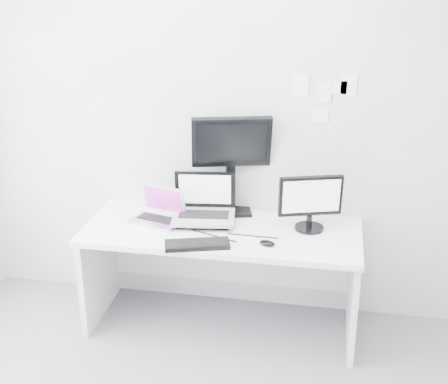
{
  "coord_description": "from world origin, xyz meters",
  "views": [
    {
      "loc": [
        0.67,
        -2.35,
        2.45
      ],
      "look_at": [
        0.02,
        1.23,
        1.0
      ],
      "focal_mm": 49.89,
      "sensor_mm": 36.0,
      "label": 1
    }
  ],
  "objects": [
    {
      "name": "dell_laptop",
      "position": [
        -0.13,
        1.32,
        0.9
      ],
      "size": [
        0.44,
        0.36,
        0.34
      ],
      "primitive_type": "cube",
      "rotation": [
        0.0,
        0.0,
        0.12
      ],
      "color": "#ACAFB3",
      "rests_on": "desk"
    },
    {
      "name": "wall_note_4",
      "position": [
        0.69,
        1.59,
        1.61
      ],
      "size": [
        0.09,
        0.0,
        0.08
      ],
      "primitive_type": "cube",
      "color": "white",
      "rests_on": "back_wall"
    },
    {
      "name": "mouse",
      "position": [
        0.32,
        1.07,
        0.75
      ],
      "size": [
        0.11,
        0.09,
        0.03
      ],
      "primitive_type": "ellipsoid",
      "rotation": [
        0.0,
        0.0,
        -0.27
      ],
      "color": "black",
      "rests_on": "desk"
    },
    {
      "name": "desk",
      "position": [
        0.0,
        1.25,
        0.36
      ],
      "size": [
        1.8,
        0.7,
        0.73
      ],
      "primitive_type": "cube",
      "color": "white",
      "rests_on": "ground"
    },
    {
      "name": "wall_note_2",
      "position": [
        0.75,
        1.59,
        1.63
      ],
      "size": [
        0.1,
        0.0,
        0.14
      ],
      "primitive_type": "cube",
      "color": "white",
      "rests_on": "back_wall"
    },
    {
      "name": "rear_monitor",
      "position": [
        0.01,
        1.53,
        1.09
      ],
      "size": [
        0.56,
        0.31,
        0.71
      ],
      "primitive_type": "cube",
      "rotation": [
        0.0,
        0.0,
        0.25
      ],
      "color": "black",
      "rests_on": "desk"
    },
    {
      "name": "samsung_monitor",
      "position": [
        0.56,
        1.35,
        0.92
      ],
      "size": [
        0.45,
        0.3,
        0.38
      ],
      "primitive_type": "cube",
      "rotation": [
        0.0,
        0.0,
        0.31
      ],
      "color": "black",
      "rests_on": "desk"
    },
    {
      "name": "macbook",
      "position": [
        -0.45,
        1.28,
        0.85
      ],
      "size": [
        0.38,
        0.32,
        0.25
      ],
      "primitive_type": "cube",
      "rotation": [
        0.0,
        0.0,
        -0.27
      ],
      "color": "#AAA9AE",
      "rests_on": "desk"
    },
    {
      "name": "back_wall",
      "position": [
        0.0,
        1.6,
        1.35
      ],
      "size": [
        3.6,
        0.0,
        3.6
      ],
      "primitive_type": "plane",
      "rotation": [
        1.57,
        0.0,
        0.0
      ],
      "color": "silver",
      "rests_on": "ground"
    },
    {
      "name": "wall_note_1",
      "position": [
        0.6,
        1.59,
        1.58
      ],
      "size": [
        0.09,
        0.0,
        0.13
      ],
      "primitive_type": "cube",
      "color": "white",
      "rests_on": "back_wall"
    },
    {
      "name": "wall_note_0",
      "position": [
        0.45,
        1.59,
        1.62
      ],
      "size": [
        0.1,
        0.0,
        0.14
      ],
      "primitive_type": "cube",
      "color": "white",
      "rests_on": "back_wall"
    },
    {
      "name": "wall_note_3",
      "position": [
        0.58,
        1.59,
        1.42
      ],
      "size": [
        0.11,
        0.0,
        0.08
      ],
      "primitive_type": "cube",
      "color": "white",
      "rests_on": "back_wall"
    },
    {
      "name": "speaker",
      "position": [
        -0.2,
        1.52,
        0.82
      ],
      "size": [
        0.11,
        0.11,
        0.19
      ],
      "primitive_type": "cube",
      "rotation": [
        0.0,
        0.0,
        -0.16
      ],
      "color": "black",
      "rests_on": "desk"
    },
    {
      "name": "keyboard",
      "position": [
        -0.1,
        0.98,
        0.74
      ],
      "size": [
        0.42,
        0.25,
        0.03
      ],
      "primitive_type": "cube",
      "rotation": [
        0.0,
        0.0,
        0.29
      ],
      "color": "black",
      "rests_on": "desk"
    }
  ]
}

